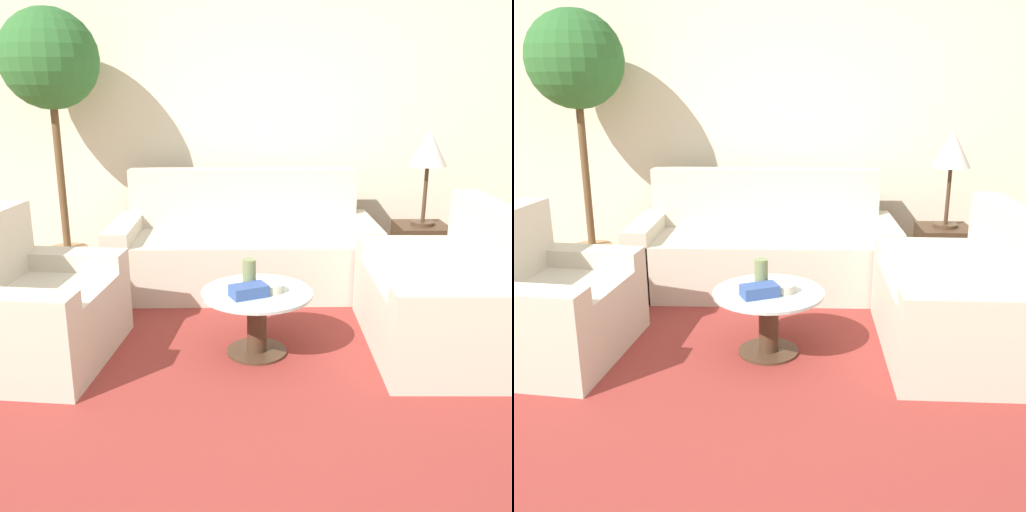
% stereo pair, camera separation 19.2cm
% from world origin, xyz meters
% --- Properties ---
extents(ground_plane, '(14.00, 14.00, 0.00)m').
position_xyz_m(ground_plane, '(0.00, 0.00, 0.00)').
color(ground_plane, '#8E603D').
extents(wall_back, '(10.00, 0.06, 2.60)m').
position_xyz_m(wall_back, '(0.00, 2.67, 1.30)').
color(wall_back, beige).
rests_on(wall_back, ground_plane).
extents(rug, '(3.55, 3.31, 0.01)m').
position_xyz_m(rug, '(0.08, 0.82, 0.00)').
color(rug, maroon).
rests_on(rug, ground_plane).
extents(sofa_main, '(2.07, 0.83, 0.93)m').
position_xyz_m(sofa_main, '(0.00, 2.06, 0.30)').
color(sofa_main, beige).
rests_on(sofa_main, ground_plane).
extents(armchair, '(0.88, 1.07, 0.89)m').
position_xyz_m(armchair, '(-1.26, 0.78, 0.29)').
color(armchair, beige).
rests_on(armchair, ground_plane).
extents(loveseat, '(0.82, 1.25, 0.91)m').
position_xyz_m(loveseat, '(1.26, 0.89, 0.29)').
color(loveseat, beige).
rests_on(loveseat, ground_plane).
extents(coffee_table, '(0.67, 0.67, 0.40)m').
position_xyz_m(coffee_table, '(0.08, 0.82, 0.26)').
color(coffee_table, '#422D1E').
rests_on(coffee_table, ground_plane).
extents(side_table, '(0.39, 0.39, 0.53)m').
position_xyz_m(side_table, '(1.41, 1.95, 0.27)').
color(side_table, '#422D1E').
rests_on(side_table, ground_plane).
extents(table_lamp, '(0.29, 0.29, 0.74)m').
position_xyz_m(table_lamp, '(1.41, 1.95, 1.11)').
color(table_lamp, '#422D1E').
rests_on(table_lamp, side_table).
extents(potted_plant, '(0.75, 0.75, 2.15)m').
position_xyz_m(potted_plant, '(-1.46, 2.18, 1.65)').
color(potted_plant, '#93704C').
rests_on(potted_plant, ground_plane).
extents(vase, '(0.08, 0.08, 0.19)m').
position_xyz_m(vase, '(0.04, 0.85, 0.50)').
color(vase, '#6B7A4C').
rests_on(vase, coffee_table).
extents(bowl, '(0.14, 0.14, 0.05)m').
position_xyz_m(bowl, '(0.17, 0.81, 0.43)').
color(bowl, beige).
rests_on(bowl, coffee_table).
extents(book_stack, '(0.24, 0.20, 0.07)m').
position_xyz_m(book_stack, '(0.03, 0.73, 0.44)').
color(book_stack, '#334C8C').
rests_on(book_stack, coffee_table).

